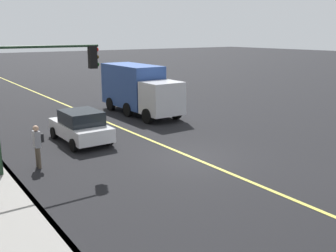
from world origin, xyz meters
TOP-DOWN VIEW (x-y plane):
  - ground at (0.00, 0.00)m, footprint 200.00×200.00m
  - curb_edge at (0.00, 6.96)m, footprint 80.00×0.16m
  - lane_stripe_center at (0.00, 0.00)m, footprint 80.00×0.16m
  - car_white at (5.09, 2.96)m, footprint 4.04×1.99m
  - truck_blue at (9.34, -2.88)m, footprint 7.02×2.38m
  - pedestrian_with_backpack at (2.60, 5.78)m, footprint 0.41×0.37m
  - traffic_light_mast at (2.24, 5.59)m, footprint 0.28×4.20m

SIDE VIEW (x-z plane):
  - ground at x=0.00m, z-range 0.00..0.00m
  - lane_stripe_center at x=0.00m, z-range 0.00..0.01m
  - curb_edge at x=0.00m, z-range 0.00..0.15m
  - car_white at x=5.09m, z-range 0.01..1.61m
  - pedestrian_with_backpack at x=2.60m, z-range 0.15..1.88m
  - truck_blue at x=9.34m, z-range 0.09..3.29m
  - traffic_light_mast at x=2.24m, z-range 0.97..6.03m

